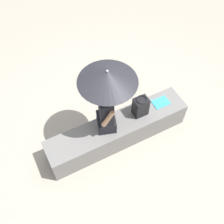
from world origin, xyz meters
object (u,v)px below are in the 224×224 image
(parasol, at_px, (107,77))
(magazine, at_px, (161,102))
(handbag_black, at_px, (141,106))
(person_seated, at_px, (106,111))

(parasol, xyz_separation_m, magazine, (0.96, -0.08, -1.05))
(parasol, height_order, handbag_black, parasol)
(person_seated, bearing_deg, handbag_black, -3.41)
(handbag_black, bearing_deg, parasol, 168.91)
(parasol, bearing_deg, magazine, -4.95)
(person_seated, bearing_deg, magazine, -0.82)
(parasol, distance_m, magazine, 1.42)
(handbag_black, bearing_deg, magazine, 2.81)
(handbag_black, relative_size, magazine, 1.34)
(parasol, distance_m, handbag_black, 1.03)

